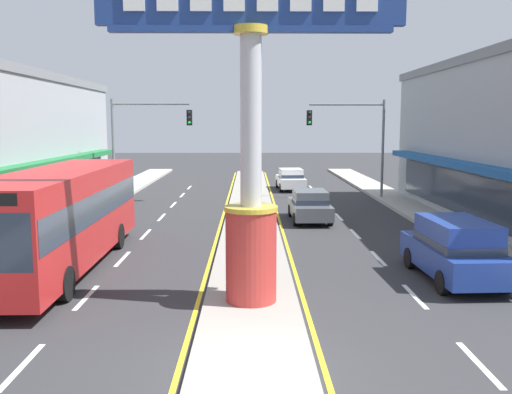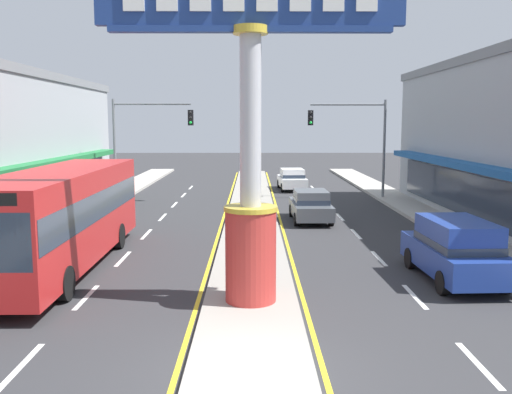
{
  "view_description": "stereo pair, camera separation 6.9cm",
  "coord_description": "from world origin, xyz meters",
  "px_view_note": "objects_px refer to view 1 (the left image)",
  "views": [
    {
      "loc": [
        -0.03,
        -10.14,
        4.78
      ],
      "look_at": [
        0.15,
        6.24,
        2.6
      ],
      "focal_mm": 39.17,
      "sensor_mm": 36.0,
      "label": 1
    },
    {
      "loc": [
        0.04,
        -10.14,
        4.78
      ],
      "look_at": [
        0.15,
        6.24,
        2.6
      ],
      "focal_mm": 39.17,
      "sensor_mm": 36.0,
      "label": 2
    }
  ],
  "objects_px": {
    "traffic_light_left_side": "(142,132)",
    "suv_near_right_lane": "(455,249)",
    "traffic_light_right_side": "(355,132)",
    "sedan_near_left_lane": "(291,179)",
    "bus_far_right_lane": "(62,213)",
    "street_bench": "(5,242)",
    "district_sign": "(251,139)",
    "sedan_mid_left_lane": "(310,205)"
  },
  "relations": [
    {
      "from": "district_sign",
      "to": "sedan_mid_left_lane",
      "type": "distance_m",
      "value": 13.54
    },
    {
      "from": "traffic_light_right_side",
      "to": "sedan_near_left_lane",
      "type": "bearing_deg",
      "value": 124.78
    },
    {
      "from": "suv_near_right_lane",
      "to": "bus_far_right_lane",
      "type": "distance_m",
      "value": 12.52
    },
    {
      "from": "traffic_light_right_side",
      "to": "sedan_mid_left_lane",
      "type": "xyz_separation_m",
      "value": [
        -3.58,
        -7.7,
        -3.46
      ]
    },
    {
      "from": "traffic_light_right_side",
      "to": "bus_far_right_lane",
      "type": "bearing_deg",
      "value": -127.43
    },
    {
      "from": "traffic_light_left_side",
      "to": "traffic_light_right_side",
      "type": "relative_size",
      "value": 1.0
    },
    {
      "from": "sedan_mid_left_lane",
      "to": "street_bench",
      "type": "relative_size",
      "value": 2.71
    },
    {
      "from": "district_sign",
      "to": "suv_near_right_lane",
      "type": "bearing_deg",
      "value": 20.34
    },
    {
      "from": "bus_far_right_lane",
      "to": "street_bench",
      "type": "bearing_deg",
      "value": 156.16
    },
    {
      "from": "district_sign",
      "to": "sedan_near_left_lane",
      "type": "distance_m",
      "value": 26.01
    },
    {
      "from": "suv_near_right_lane",
      "to": "bus_far_right_lane",
      "type": "height_order",
      "value": "bus_far_right_lane"
    },
    {
      "from": "traffic_light_right_side",
      "to": "bus_far_right_lane",
      "type": "distance_m",
      "value": 20.99
    },
    {
      "from": "sedan_near_left_lane",
      "to": "sedan_mid_left_lane",
      "type": "bearing_deg",
      "value": -90.01
    },
    {
      "from": "district_sign",
      "to": "traffic_light_left_side",
      "type": "height_order",
      "value": "district_sign"
    },
    {
      "from": "sedan_near_left_lane",
      "to": "sedan_mid_left_lane",
      "type": "distance_m",
      "value": 12.86
    },
    {
      "from": "traffic_light_right_side",
      "to": "suv_near_right_lane",
      "type": "bearing_deg",
      "value": -90.89
    },
    {
      "from": "district_sign",
      "to": "suv_near_right_lane",
      "type": "distance_m",
      "value": 7.42
    },
    {
      "from": "district_sign",
      "to": "sedan_mid_left_lane",
      "type": "xyz_separation_m",
      "value": [
        2.9,
        12.74,
        -3.57
      ]
    },
    {
      "from": "traffic_light_right_side",
      "to": "sedan_near_left_lane",
      "type": "distance_m",
      "value": 7.17
    },
    {
      "from": "traffic_light_right_side",
      "to": "sedan_mid_left_lane",
      "type": "height_order",
      "value": "traffic_light_right_side"
    },
    {
      "from": "traffic_light_left_side",
      "to": "suv_near_right_lane",
      "type": "distance_m",
      "value": 21.58
    },
    {
      "from": "traffic_light_left_side",
      "to": "traffic_light_right_side",
      "type": "xyz_separation_m",
      "value": [
        12.96,
        0.98,
        0.0
      ]
    },
    {
      "from": "traffic_light_right_side",
      "to": "sedan_mid_left_lane",
      "type": "distance_m",
      "value": 9.17
    },
    {
      "from": "bus_far_right_lane",
      "to": "street_bench",
      "type": "distance_m",
      "value": 2.88
    },
    {
      "from": "suv_near_right_lane",
      "to": "street_bench",
      "type": "bearing_deg",
      "value": 169.9
    },
    {
      "from": "traffic_light_left_side",
      "to": "bus_far_right_lane",
      "type": "height_order",
      "value": "traffic_light_left_side"
    },
    {
      "from": "suv_near_right_lane",
      "to": "sedan_near_left_lane",
      "type": "bearing_deg",
      "value": 98.06
    },
    {
      "from": "district_sign",
      "to": "sedan_mid_left_lane",
      "type": "bearing_deg",
      "value": 77.19
    },
    {
      "from": "traffic_light_right_side",
      "to": "suv_near_right_lane",
      "type": "distance_m",
      "value": 18.43
    },
    {
      "from": "traffic_light_left_side",
      "to": "suv_near_right_lane",
      "type": "height_order",
      "value": "traffic_light_left_side"
    },
    {
      "from": "traffic_light_left_side",
      "to": "sedan_mid_left_lane",
      "type": "height_order",
      "value": "traffic_light_left_side"
    },
    {
      "from": "traffic_light_left_side",
      "to": "street_bench",
      "type": "relative_size",
      "value": 3.87
    },
    {
      "from": "sedan_near_left_lane",
      "to": "sedan_mid_left_lane",
      "type": "relative_size",
      "value": 1.01
    },
    {
      "from": "sedan_near_left_lane",
      "to": "bus_far_right_lane",
      "type": "bearing_deg",
      "value": -112.71
    },
    {
      "from": "suv_near_right_lane",
      "to": "sedan_mid_left_lane",
      "type": "height_order",
      "value": "suv_near_right_lane"
    },
    {
      "from": "street_bench",
      "to": "suv_near_right_lane",
      "type": "bearing_deg",
      "value": -10.1
    },
    {
      "from": "traffic_light_left_side",
      "to": "sedan_mid_left_lane",
      "type": "bearing_deg",
      "value": -35.64
    },
    {
      "from": "sedan_near_left_lane",
      "to": "traffic_light_right_side",
      "type": "bearing_deg",
      "value": -55.22
    },
    {
      "from": "traffic_light_right_side",
      "to": "sedan_near_left_lane",
      "type": "height_order",
      "value": "traffic_light_right_side"
    },
    {
      "from": "bus_far_right_lane",
      "to": "sedan_near_left_lane",
      "type": "xyz_separation_m",
      "value": [
        9.09,
        21.72,
        -1.08
      ]
    },
    {
      "from": "district_sign",
      "to": "traffic_light_left_side",
      "type": "distance_m",
      "value": 20.51
    },
    {
      "from": "district_sign",
      "to": "sedan_near_left_lane",
      "type": "relative_size",
      "value": 1.96
    }
  ]
}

